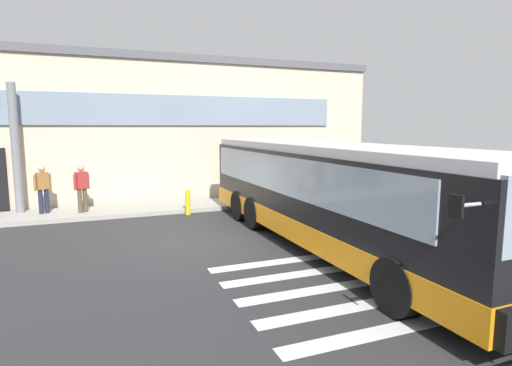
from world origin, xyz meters
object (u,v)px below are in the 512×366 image
entry_support_column (16,149)px  safety_bollard_yellow (188,202)px  passenger_near_column (43,187)px  passenger_by_doorway (82,186)px  bus_main_foreground (331,197)px

entry_support_column → safety_bollard_yellow: size_ratio=4.98×
entry_support_column → passenger_near_column: size_ratio=2.68×
safety_bollard_yellow → passenger_near_column: bearing=164.4°
passenger_by_doorway → safety_bollard_yellow: (3.51, -1.02, -0.63)m
passenger_by_doorway → safety_bollard_yellow: 3.71m
bus_main_foreground → passenger_by_doorway: (-6.14, 6.37, -0.26)m
entry_support_column → bus_main_foreground: (8.19, -7.15, -1.06)m
safety_bollard_yellow → bus_main_foreground: bearing=-63.8°
passenger_near_column → safety_bollard_yellow: bearing=-15.6°
entry_support_column → passenger_by_doorway: size_ratio=2.68×
bus_main_foreground → passenger_by_doorway: size_ratio=7.10×
passenger_near_column → passenger_by_doorway: size_ratio=1.00×
bus_main_foreground → entry_support_column: bearing=138.9°
bus_main_foreground → safety_bollard_yellow: 6.03m
bus_main_foreground → passenger_by_doorway: 8.85m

